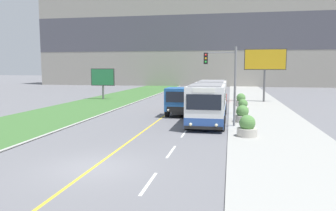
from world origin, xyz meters
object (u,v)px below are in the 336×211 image
at_px(city_bus, 209,101).
at_px(traffic_light_mast, 226,76).
at_px(car_distant, 219,96).
at_px(planter_round_far, 241,100).
at_px(billboard_large, 265,62).
at_px(billboard_small, 103,78).
at_px(planter_round_near, 247,127).
at_px(planter_round_third, 243,107).
at_px(planter_round_second, 242,115).
at_px(dump_truck, 182,101).

relative_size(city_bus, traffic_light_mast, 2.04).
distance_m(car_distant, planter_round_far, 5.74).
xyz_separation_m(billboard_large, planter_round_far, (-2.87, -4.99, -4.23)).
height_order(billboard_small, planter_round_far, billboard_small).
height_order(billboard_large, planter_round_near, billboard_large).
xyz_separation_m(billboard_large, billboard_small, (-20.57, -0.06, -2.09)).
relative_size(traffic_light_mast, billboard_large, 0.88).
height_order(planter_round_near, planter_round_third, planter_round_near).
bearing_deg(planter_round_second, planter_round_far, 88.87).
relative_size(traffic_light_mast, billboard_small, 1.38).
relative_size(dump_truck, planter_round_third, 5.08).
bearing_deg(planter_round_third, car_distant, 103.30).
xyz_separation_m(traffic_light_mast, billboard_large, (4.36, 17.60, 1.31)).
relative_size(planter_round_second, planter_round_far, 0.94).
xyz_separation_m(planter_round_near, planter_round_third, (0.13, 10.69, -0.02)).
bearing_deg(traffic_light_mast, dump_truck, 127.81).
distance_m(traffic_light_mast, planter_round_far, 13.03).
bearing_deg(dump_truck, car_distant, 77.56).
relative_size(car_distant, planter_round_second, 3.37).
distance_m(billboard_large, planter_round_near, 21.66).
xyz_separation_m(city_bus, billboard_large, (5.65, 14.73, 3.36)).
bearing_deg(planter_round_near, city_bus, 113.00).
bearing_deg(traffic_light_mast, planter_round_near, -67.97).
distance_m(planter_round_near, planter_round_third, 10.69).
bearing_deg(planter_round_far, planter_round_second, -91.13).
bearing_deg(dump_truck, planter_round_far, 55.37).
bearing_deg(billboard_large, car_distant, 177.93).
height_order(traffic_light_mast, planter_round_second, traffic_light_mast).
bearing_deg(planter_round_second, car_distant, 98.10).
height_order(city_bus, traffic_light_mast, traffic_light_mast).
bearing_deg(city_bus, car_distant, 88.81).
bearing_deg(planter_round_near, car_distant, 96.35).
relative_size(dump_truck, billboard_large, 0.98).
bearing_deg(car_distant, billboard_large, -2.07).
bearing_deg(car_distant, dump_truck, -102.44).
height_order(planter_round_second, planter_round_far, planter_round_far).
bearing_deg(traffic_light_mast, planter_round_third, 78.20).
xyz_separation_m(planter_round_near, planter_round_far, (0.11, 16.04, 0.03)).
relative_size(car_distant, planter_round_third, 3.48).
bearing_deg(billboard_small, planter_round_far, -15.58).
bearing_deg(planter_round_second, dump_truck, 149.54).
xyz_separation_m(traffic_light_mast, planter_round_second, (1.29, 1.91, -2.96)).
bearing_deg(traffic_light_mast, city_bus, 114.14).
bearing_deg(planter_round_near, billboard_large, 81.95).
bearing_deg(planter_round_third, traffic_light_mast, -101.80).
bearing_deg(traffic_light_mast, billboard_small, 132.73).
bearing_deg(planter_round_far, city_bus, -105.94).
xyz_separation_m(traffic_light_mast, planter_round_far, (1.50, 12.61, -2.92)).
xyz_separation_m(dump_truck, planter_round_near, (5.20, -8.35, -0.61)).
bearing_deg(dump_truck, planter_round_second, -30.46).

